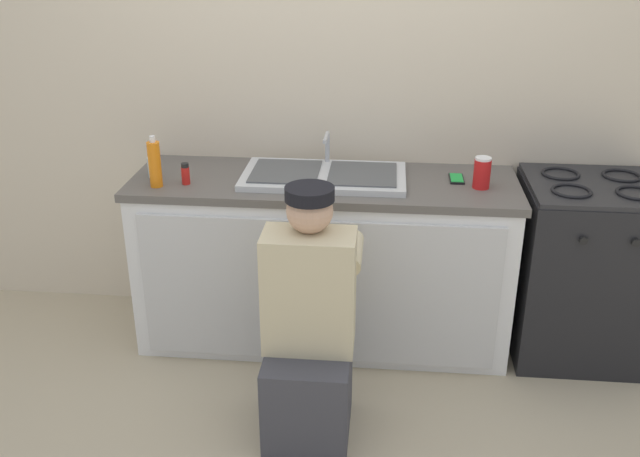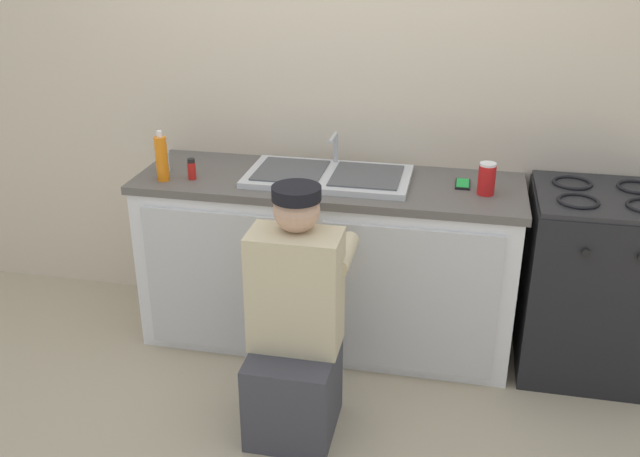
{
  "view_description": "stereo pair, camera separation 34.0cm",
  "coord_description": "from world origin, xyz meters",
  "px_view_note": "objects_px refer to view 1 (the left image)",
  "views": [
    {
      "loc": [
        0.3,
        -2.99,
        2.09
      ],
      "look_at": [
        0.0,
        0.1,
        0.71
      ],
      "focal_mm": 40.0,
      "sensor_mm": 36.0,
      "label": 1
    },
    {
      "loc": [
        0.64,
        -2.94,
        2.09
      ],
      "look_at": [
        0.0,
        0.1,
        0.71
      ],
      "focal_mm": 40.0,
      "sensor_mm": 36.0,
      "label": 2
    }
  ],
  "objects_px": {
    "water_glass": "(154,167)",
    "plumber_person": "(309,335)",
    "stove_range": "(583,269)",
    "sink_double_basin": "(324,175)",
    "soda_cup_red": "(482,173)",
    "cell_phone": "(456,179)",
    "spice_bottle_red": "(186,174)",
    "soap_bottle_orange": "(155,164)"
  },
  "relations": [
    {
      "from": "sink_double_basin",
      "to": "soap_bottle_orange",
      "type": "height_order",
      "value": "soap_bottle_orange"
    },
    {
      "from": "stove_range",
      "to": "water_glass",
      "type": "height_order",
      "value": "water_glass"
    },
    {
      "from": "stove_range",
      "to": "cell_phone",
      "type": "xyz_separation_m",
      "value": [
        -0.66,
        0.05,
        0.44
      ]
    },
    {
      "from": "stove_range",
      "to": "spice_bottle_red",
      "type": "xyz_separation_m",
      "value": [
        -1.96,
        -0.13,
        0.48
      ]
    },
    {
      "from": "spice_bottle_red",
      "to": "soda_cup_red",
      "type": "distance_m",
      "value": 1.42
    },
    {
      "from": "stove_range",
      "to": "plumber_person",
      "type": "height_order",
      "value": "plumber_person"
    },
    {
      "from": "spice_bottle_red",
      "to": "plumber_person",
      "type": "bearing_deg",
      "value": -42.78
    },
    {
      "from": "water_glass",
      "to": "soap_bottle_orange",
      "type": "relative_size",
      "value": 0.4
    },
    {
      "from": "soap_bottle_orange",
      "to": "soda_cup_red",
      "type": "relative_size",
      "value": 1.64
    },
    {
      "from": "sink_double_basin",
      "to": "stove_range",
      "type": "distance_m",
      "value": 1.38
    },
    {
      "from": "sink_double_basin",
      "to": "soda_cup_red",
      "type": "distance_m",
      "value": 0.76
    },
    {
      "from": "stove_range",
      "to": "soda_cup_red",
      "type": "relative_size",
      "value": 6.09
    },
    {
      "from": "stove_range",
      "to": "plumber_person",
      "type": "relative_size",
      "value": 0.84
    },
    {
      "from": "soda_cup_red",
      "to": "water_glass",
      "type": "bearing_deg",
      "value": 179.89
    },
    {
      "from": "water_glass",
      "to": "plumber_person",
      "type": "bearing_deg",
      "value": -39.61
    },
    {
      "from": "plumber_person",
      "to": "spice_bottle_red",
      "type": "distance_m",
      "value": 1.02
    },
    {
      "from": "cell_phone",
      "to": "soap_bottle_orange",
      "type": "xyz_separation_m",
      "value": [
        -1.44,
        -0.23,
        0.11
      ]
    },
    {
      "from": "sink_double_basin",
      "to": "plumber_person",
      "type": "relative_size",
      "value": 0.72
    },
    {
      "from": "plumber_person",
      "to": "soda_cup_red",
      "type": "relative_size",
      "value": 7.26
    },
    {
      "from": "sink_double_basin",
      "to": "soda_cup_red",
      "type": "xyz_separation_m",
      "value": [
        0.76,
        -0.05,
        0.06
      ]
    },
    {
      "from": "plumber_person",
      "to": "soap_bottle_orange",
      "type": "xyz_separation_m",
      "value": [
        -0.8,
        0.57,
        0.54
      ]
    },
    {
      "from": "water_glass",
      "to": "soap_bottle_orange",
      "type": "xyz_separation_m",
      "value": [
        0.05,
        -0.13,
        0.06
      ]
    },
    {
      "from": "sink_double_basin",
      "to": "spice_bottle_red",
      "type": "relative_size",
      "value": 7.62
    },
    {
      "from": "plumber_person",
      "to": "water_glass",
      "type": "height_order",
      "value": "plumber_person"
    },
    {
      "from": "sink_double_basin",
      "to": "cell_phone",
      "type": "xyz_separation_m",
      "value": [
        0.65,
        0.05,
        -0.01
      ]
    },
    {
      "from": "stove_range",
      "to": "spice_bottle_red",
      "type": "distance_m",
      "value": 2.03
    },
    {
      "from": "sink_double_basin",
      "to": "soap_bottle_orange",
      "type": "distance_m",
      "value": 0.82
    },
    {
      "from": "cell_phone",
      "to": "water_glass",
      "type": "relative_size",
      "value": 1.4
    },
    {
      "from": "plumber_person",
      "to": "soda_cup_red",
      "type": "distance_m",
      "value": 1.14
    },
    {
      "from": "water_glass",
      "to": "stove_range",
      "type": "bearing_deg",
      "value": 1.17
    },
    {
      "from": "spice_bottle_red",
      "to": "stove_range",
      "type": "bearing_deg",
      "value": 3.84
    },
    {
      "from": "plumber_person",
      "to": "soap_bottle_orange",
      "type": "height_order",
      "value": "soap_bottle_orange"
    },
    {
      "from": "stove_range",
      "to": "soda_cup_red",
      "type": "xyz_separation_m",
      "value": [
        -0.55,
        -0.05,
        0.51
      ]
    },
    {
      "from": "spice_bottle_red",
      "to": "soap_bottle_orange",
      "type": "xyz_separation_m",
      "value": [
        -0.13,
        -0.05,
        0.06
      ]
    },
    {
      "from": "water_glass",
      "to": "spice_bottle_red",
      "type": "bearing_deg",
      "value": -25.48
    },
    {
      "from": "plumber_person",
      "to": "soap_bottle_orange",
      "type": "bearing_deg",
      "value": 144.44
    },
    {
      "from": "cell_phone",
      "to": "soda_cup_red",
      "type": "distance_m",
      "value": 0.16
    },
    {
      "from": "sink_double_basin",
      "to": "cell_phone",
      "type": "bearing_deg",
      "value": 4.6
    },
    {
      "from": "spice_bottle_red",
      "to": "sink_double_basin",
      "type": "bearing_deg",
      "value": 11.52
    },
    {
      "from": "cell_phone",
      "to": "spice_bottle_red",
      "type": "relative_size",
      "value": 1.33
    },
    {
      "from": "sink_double_basin",
      "to": "water_glass",
      "type": "bearing_deg",
      "value": -176.88
    },
    {
      "from": "cell_phone",
      "to": "soap_bottle_orange",
      "type": "distance_m",
      "value": 1.46
    }
  ]
}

